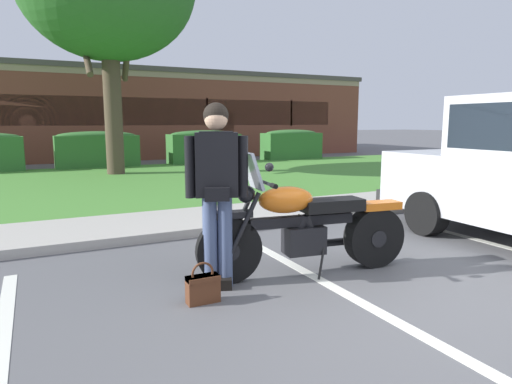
% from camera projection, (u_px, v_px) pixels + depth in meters
% --- Properties ---
extents(ground_plane, '(140.00, 140.00, 0.00)m').
position_uv_depth(ground_plane, '(398.00, 311.00, 3.68)').
color(ground_plane, '#565659').
extents(curb_strip, '(60.00, 0.20, 0.12)m').
position_uv_depth(curb_strip, '(240.00, 226.00, 6.40)').
color(curb_strip, '#ADA89E').
rests_on(curb_strip, ground).
extents(concrete_walk, '(60.00, 1.50, 0.08)m').
position_uv_depth(concrete_walk, '(218.00, 217.00, 7.16)').
color(concrete_walk, '#ADA89E').
rests_on(concrete_walk, ground).
extents(grass_lawn, '(60.00, 8.50, 0.06)m').
position_uv_depth(grass_lawn, '(145.00, 181.00, 11.57)').
color(grass_lawn, '#478433').
rests_on(grass_lawn, ground).
extents(stall_stripe_1, '(0.15, 4.40, 0.01)m').
position_uv_depth(stall_stripe_1, '(367.00, 305.00, 3.78)').
color(stall_stripe_1, silver).
rests_on(stall_stripe_1, ground).
extents(motorcycle, '(2.24, 0.82, 1.26)m').
position_uv_depth(motorcycle, '(313.00, 226.00, 4.53)').
color(motorcycle, black).
rests_on(motorcycle, ground).
extents(rider_person, '(0.54, 0.38, 1.70)m').
position_uv_depth(rider_person, '(217.00, 182.00, 4.09)').
color(rider_person, black).
rests_on(rider_person, ground).
extents(handbag, '(0.28, 0.13, 0.36)m').
position_uv_depth(handbag, '(203.00, 286.00, 3.83)').
color(handbag, '#562D19').
rests_on(handbag, ground).
extents(hedge_center_left, '(2.63, 0.90, 1.24)m').
position_uv_depth(hedge_center_left, '(97.00, 149.00, 14.93)').
color(hedge_center_left, '#336B2D').
rests_on(hedge_center_left, ground).
extents(hedge_center_right, '(2.64, 0.90, 1.24)m').
position_uv_depth(hedge_center_right, '(204.00, 146.00, 16.61)').
color(hedge_center_right, '#336B2D').
rests_on(hedge_center_right, ground).
extents(hedge_right, '(2.42, 0.90, 1.24)m').
position_uv_depth(hedge_right, '(291.00, 144.00, 18.28)').
color(hedge_right, '#336B2D').
rests_on(hedge_right, ground).
extents(brick_building, '(24.97, 9.32, 3.76)m').
position_uv_depth(brick_building, '(90.00, 115.00, 21.41)').
color(brick_building, brown).
rests_on(brick_building, ground).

